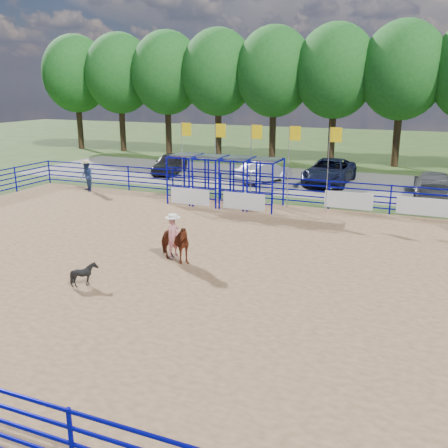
{
  "coord_description": "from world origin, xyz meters",
  "views": [
    {
      "loc": [
        7.61,
        -15.03,
        6.14
      ],
      "look_at": [
        0.94,
        1.0,
        1.3
      ],
      "focal_mm": 40.0,
      "sensor_mm": 36.0,
      "label": 1
    }
  ],
  "objects": [
    {
      "name": "car_b",
      "position": [
        -2.37,
        15.78,
        0.69
      ],
      "size": [
        2.97,
        4.35,
        1.36
      ],
      "primitive_type": "imported",
      "rotation": [
        0.0,
        0.0,
        2.73
      ],
      "color": "gray",
      "rests_on": "gravel_strip"
    },
    {
      "name": "car_a",
      "position": [
        -9.64,
        16.32,
        0.73
      ],
      "size": [
        2.49,
        4.5,
        1.45
      ],
      "primitive_type": "imported",
      "rotation": [
        0.0,
        0.0,
        0.19
      ],
      "color": "black",
      "rests_on": "gravel_strip"
    },
    {
      "name": "perimeter_fence",
      "position": [
        0.0,
        0.0,
        0.75
      ],
      "size": [
        30.1,
        20.1,
        1.5
      ],
      "color": "#0707A1",
      "rests_on": "ground"
    },
    {
      "name": "chute_assembly",
      "position": [
        -1.9,
        8.84,
        1.26
      ],
      "size": [
        19.32,
        2.41,
        4.2
      ],
      "color": "#0707A1",
      "rests_on": "ground"
    },
    {
      "name": "treeline",
      "position": [
        0.0,
        26.0,
        7.53
      ],
      "size": [
        56.4,
        6.4,
        11.24
      ],
      "color": "#3F2B19",
      "rests_on": "ground"
    },
    {
      "name": "calf",
      "position": [
        -2.09,
        -3.16,
        0.4
      ],
      "size": [
        0.71,
        0.64,
        0.77
      ],
      "primitive_type": "imported",
      "rotation": [
        0.0,
        0.0,
        1.59
      ],
      "color": "black",
      "rests_on": "arena_dirt"
    },
    {
      "name": "ground",
      "position": [
        0.0,
        0.0,
        0.0
      ],
      "size": [
        120.0,
        120.0,
        0.0
      ],
      "primitive_type": "plane",
      "color": "#395221",
      "rests_on": "ground"
    },
    {
      "name": "car_d",
      "position": [
        7.89,
        15.13,
        0.74
      ],
      "size": [
        2.23,
        5.11,
        1.46
      ],
      "primitive_type": "imported",
      "rotation": [
        0.0,
        0.0,
        3.18
      ],
      "color": "#504F52",
      "rests_on": "gravel_strip"
    },
    {
      "name": "spectator_cowboy",
      "position": [
        -11.18,
        8.87,
        0.92
      ],
      "size": [
        1.08,
        1.03,
        1.8
      ],
      "color": "navy",
      "rests_on": "arena_dirt"
    },
    {
      "name": "horse_and_rider",
      "position": [
        -0.56,
        -0.08,
        0.88
      ],
      "size": [
        1.86,
        1.32,
        2.47
      ],
      "color": "maroon",
      "rests_on": "arena_dirt"
    },
    {
      "name": "car_c",
      "position": [
        1.68,
        16.81,
        0.8
      ],
      "size": [
        2.79,
        5.77,
        1.58
      ],
      "primitive_type": "imported",
      "rotation": [
        0.0,
        0.0,
        -0.03
      ],
      "color": "black",
      "rests_on": "gravel_strip"
    },
    {
      "name": "gravel_strip",
      "position": [
        0.0,
        17.0,
        0.01
      ],
      "size": [
        40.0,
        10.0,
        0.01
      ],
      "primitive_type": "cube",
      "color": "slate",
      "rests_on": "ground"
    },
    {
      "name": "arena_dirt",
      "position": [
        0.0,
        0.0,
        0.01
      ],
      "size": [
        30.0,
        20.0,
        0.02
      ],
      "primitive_type": "cube",
      "color": "#98714C",
      "rests_on": "ground"
    }
  ]
}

